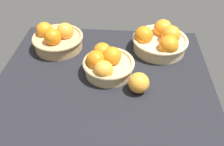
# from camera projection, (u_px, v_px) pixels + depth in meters

# --- Properties ---
(market_tray) EXTENTS (0.84, 0.72, 0.03)m
(market_tray) POSITION_uv_depth(u_px,v_px,m) (105.00, 79.00, 0.95)
(market_tray) COLOR black
(market_tray) RESTS_ON ground
(basket_far_right) EXTENTS (0.25, 0.25, 0.12)m
(basket_far_right) POSITION_uv_depth(u_px,v_px,m) (160.00, 40.00, 1.05)
(basket_far_right) COLOR #D3BC8C
(basket_far_right) RESTS_ON market_tray
(basket_far_left) EXTENTS (0.23, 0.23, 0.12)m
(basket_far_left) POSITION_uv_depth(u_px,v_px,m) (57.00, 39.00, 1.07)
(basket_far_left) COLOR tan
(basket_far_left) RESTS_ON market_tray
(basket_center) EXTENTS (0.21, 0.21, 0.11)m
(basket_center) POSITION_uv_depth(u_px,v_px,m) (107.00, 63.00, 0.93)
(basket_center) COLOR tan
(basket_center) RESTS_ON market_tray
(loose_orange_front_gap) EXTENTS (0.08, 0.08, 0.08)m
(loose_orange_front_gap) POSITION_uv_depth(u_px,v_px,m) (139.00, 83.00, 0.86)
(loose_orange_front_gap) COLOR #F49E33
(loose_orange_front_gap) RESTS_ON market_tray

